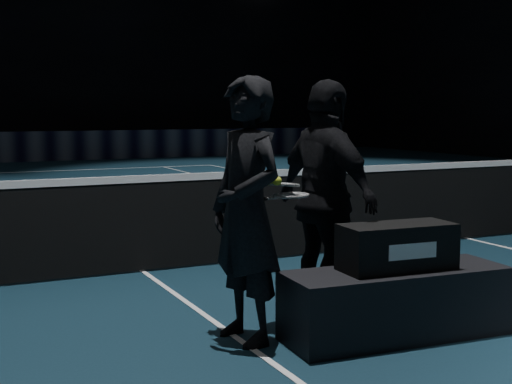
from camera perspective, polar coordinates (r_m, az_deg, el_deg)
floor at (r=7.10m, az=-9.00°, el=-6.33°), size 36.00×36.00×0.00m
court_lines at (r=7.10m, az=-9.00°, el=-6.30°), size 10.98×23.78×0.01m
net_mesh at (r=7.01m, az=-9.07°, el=-2.74°), size 12.80×0.02×0.86m
net_tape at (r=6.95m, az=-9.14°, el=1.04°), size 12.80×0.03×0.07m
player_bench at (r=5.12m, az=11.12°, el=-8.71°), size 1.63×0.64×0.48m
racket_bag at (r=5.03m, az=11.22°, el=-4.32°), size 0.82×0.39×0.32m
bag_signature at (r=4.90m, az=12.44°, el=-4.65°), size 0.37×0.03×0.11m
player_a at (r=4.81m, az=-0.76°, el=-1.50°), size 0.54×0.73×1.81m
player_b at (r=5.44m, az=5.66°, el=-0.58°), size 0.59×1.11×1.81m
racket_lower at (r=5.13m, az=2.84°, el=-0.27°), size 0.71×0.43×0.03m
racket_upper at (r=5.11m, az=2.13°, el=0.62°), size 0.71×0.47×0.10m
tennis_balls at (r=4.97m, az=1.30°, el=1.09°), size 0.12×0.10×0.12m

